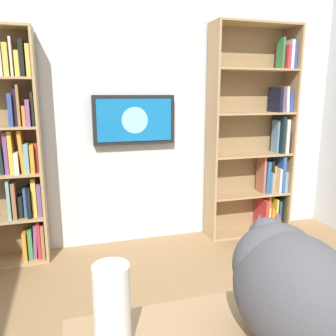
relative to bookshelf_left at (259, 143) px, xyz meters
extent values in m
cube|color=silver|center=(1.32, -0.17, 0.38)|extent=(4.52, 0.06, 2.70)
cube|color=tan|center=(-0.33, 0.02, 0.10)|extent=(0.02, 0.28, 2.14)
cube|color=tan|center=(0.55, 0.02, 0.10)|extent=(0.02, 0.28, 2.14)
cube|color=#93754E|center=(0.11, -0.11, 0.10)|extent=(0.90, 0.01, 2.14)
cube|color=tan|center=(0.11, 0.02, -0.96)|extent=(0.85, 0.27, 0.02)
cube|color=tan|center=(0.11, 0.02, -0.54)|extent=(0.85, 0.27, 0.02)
cube|color=tan|center=(0.11, 0.02, -0.11)|extent=(0.85, 0.27, 0.02)
cube|color=tan|center=(0.11, 0.02, 0.31)|extent=(0.85, 0.27, 0.02)
cube|color=tan|center=(0.11, 0.02, 0.74)|extent=(0.85, 0.27, 0.02)
cube|color=tan|center=(0.11, 0.02, 1.16)|extent=(0.85, 0.27, 0.02)
cube|color=black|center=(-0.29, 0.03, -0.78)|extent=(0.04, 0.19, 0.35)
cube|color=#255188|center=(-0.26, 0.02, -0.80)|extent=(0.02, 0.14, 0.31)
cube|color=#7D407C|center=(-0.22, 0.03, -0.87)|extent=(0.04, 0.22, 0.16)
cube|color=gold|center=(-0.19, 0.04, -0.78)|extent=(0.02, 0.20, 0.35)
cube|color=orange|center=(-0.17, 0.03, -0.83)|extent=(0.02, 0.14, 0.24)
cube|color=#9E753E|center=(-0.13, 0.02, -0.76)|extent=(0.04, 0.14, 0.39)
cube|color=gold|center=(-0.10, 0.03, -0.82)|extent=(0.04, 0.22, 0.27)
cube|color=#BA3031|center=(-0.05, 0.04, -0.78)|extent=(0.04, 0.24, 0.36)
cube|color=#6F92A1|center=(-0.29, 0.02, -0.42)|extent=(0.04, 0.21, 0.22)
cube|color=#2B519C|center=(-0.24, 0.03, -0.33)|extent=(0.04, 0.23, 0.39)
cube|color=beige|center=(-0.20, 0.03, -0.40)|extent=(0.03, 0.24, 0.26)
cube|color=orange|center=(-0.17, 0.02, -0.39)|extent=(0.02, 0.14, 0.28)
cube|color=black|center=(-0.14, 0.03, -0.36)|extent=(0.04, 0.12, 0.34)
cube|color=#7095AD|center=(-0.11, 0.04, -0.42)|extent=(0.02, 0.21, 0.22)
cube|color=#295898|center=(-0.08, 0.02, -0.36)|extent=(0.05, 0.18, 0.34)
cube|color=#A35F4A|center=(-0.04, 0.02, -0.33)|extent=(0.03, 0.16, 0.39)
cube|color=black|center=(-0.29, 0.02, 0.00)|extent=(0.03, 0.20, 0.21)
cube|color=beige|center=(-0.26, 0.03, 0.07)|extent=(0.04, 0.21, 0.35)
cube|color=black|center=(-0.21, 0.02, 0.09)|extent=(0.03, 0.22, 0.38)
cube|color=#5F8EAF|center=(-0.18, 0.01, 0.07)|extent=(0.02, 0.12, 0.34)
cube|color=#344590|center=(-0.29, 0.02, 0.42)|extent=(0.04, 0.18, 0.19)
cube|color=black|center=(-0.25, 0.03, 0.40)|extent=(0.02, 0.14, 0.16)
cube|color=silver|center=(-0.22, 0.03, 0.45)|extent=(0.04, 0.24, 0.26)
cube|color=#784E7C|center=(-0.18, 0.02, 0.42)|extent=(0.03, 0.21, 0.21)
cube|color=black|center=(-0.14, 0.04, 0.44)|extent=(0.04, 0.22, 0.25)
cube|color=#2F4B94|center=(-0.29, 0.04, 0.88)|extent=(0.04, 0.15, 0.26)
cube|color=silver|center=(-0.24, 0.04, 0.88)|extent=(0.03, 0.18, 0.28)
cube|color=#BC2B35|center=(-0.20, 0.04, 0.86)|extent=(0.02, 0.20, 0.22)
cube|color=#398348|center=(-0.17, 0.03, 0.90)|extent=(0.02, 0.12, 0.30)
cube|color=tan|center=(2.15, 0.02, 0.03)|extent=(0.02, 0.28, 2.01)
cube|color=tan|center=(2.53, 0.02, -0.96)|extent=(0.73, 0.27, 0.02)
cube|color=tan|center=(2.53, 0.02, -0.57)|extent=(0.73, 0.27, 0.02)
cube|color=#9D6547|center=(2.19, 0.03, -0.80)|extent=(0.03, 0.20, 0.32)
cube|color=red|center=(2.22, 0.04, -0.78)|extent=(0.03, 0.14, 0.35)
cube|color=#784E87|center=(2.25, 0.02, -0.79)|extent=(0.04, 0.15, 0.33)
cube|color=#3F8342|center=(2.30, 0.03, -0.82)|extent=(0.04, 0.14, 0.28)
cube|color=orange|center=(2.34, 0.03, -0.82)|extent=(0.03, 0.19, 0.26)
cube|color=#724C81|center=(2.19, 0.03, -0.41)|extent=(0.04, 0.15, 0.29)
cube|color=#E0C847|center=(2.23, 0.02, -0.39)|extent=(0.04, 0.14, 0.34)
cube|color=black|center=(2.27, 0.02, -0.43)|extent=(0.03, 0.22, 0.26)
cube|color=#335694|center=(2.31, 0.02, -0.43)|extent=(0.02, 0.14, 0.26)
cube|color=black|center=(2.35, 0.02, -0.46)|extent=(0.04, 0.13, 0.19)
cube|color=#8F603D|center=(2.39, 0.03, -0.40)|extent=(0.03, 0.18, 0.32)
cube|color=#6E9FA1|center=(2.43, 0.04, -0.38)|extent=(0.03, 0.16, 0.35)
cube|color=#AC3528|center=(2.18, 0.03, -0.03)|extent=(0.02, 0.12, 0.25)
cube|color=orange|center=(2.22, 0.03, -0.04)|extent=(0.03, 0.22, 0.24)
cube|color=#64A3A0|center=(2.26, 0.02, -0.03)|extent=(0.04, 0.20, 0.25)
cube|color=orange|center=(2.30, 0.02, 0.02)|extent=(0.05, 0.19, 0.36)
cube|color=beige|center=(2.34, 0.04, -0.07)|extent=(0.03, 0.21, 0.18)
cube|color=gold|center=(2.38, 0.04, 0.02)|extent=(0.03, 0.13, 0.36)
cube|color=#73407B|center=(2.42, 0.03, 0.02)|extent=(0.03, 0.13, 0.35)
cube|color=black|center=(2.46, 0.02, -0.05)|extent=(0.04, 0.17, 0.22)
cube|color=black|center=(2.18, 0.03, 0.38)|extent=(0.02, 0.17, 0.28)
cube|color=#814C80|center=(2.22, 0.04, 0.35)|extent=(0.03, 0.22, 0.22)
cube|color=orange|center=(2.26, 0.04, 0.32)|extent=(0.03, 0.14, 0.17)
cube|color=olive|center=(2.29, 0.04, 0.41)|extent=(0.02, 0.14, 0.34)
cube|color=black|center=(2.32, 0.02, 0.41)|extent=(0.03, 0.12, 0.33)
cube|color=#2D438A|center=(2.35, 0.03, 0.37)|extent=(0.04, 0.16, 0.27)
cube|color=#EABE48|center=(2.19, 0.04, 0.77)|extent=(0.03, 0.13, 0.26)
cube|color=black|center=(2.24, 0.04, 0.78)|extent=(0.04, 0.14, 0.29)
cube|color=gold|center=(2.27, 0.02, 0.74)|extent=(0.04, 0.17, 0.20)
cube|color=beige|center=(2.31, 0.03, 0.79)|extent=(0.02, 0.15, 0.31)
cube|color=gold|center=(2.35, 0.03, 0.77)|extent=(0.04, 0.17, 0.26)
cube|color=beige|center=(2.40, 0.04, 0.76)|extent=(0.04, 0.13, 0.25)
cube|color=black|center=(1.30, -0.09, 0.26)|extent=(0.78, 0.06, 0.46)
cube|color=#146BB2|center=(1.30, -0.05, 0.26)|extent=(0.71, 0.01, 0.39)
cylinder|color=#8CCCEA|center=(1.30, -0.05, 0.26)|extent=(0.25, 0.00, 0.25)
ellipsoid|color=#4C4C51|center=(1.30, 2.38, -0.07)|extent=(0.33, 0.44, 0.35)
ellipsoid|color=#4C4C51|center=(1.30, 2.28, -0.03)|extent=(0.28, 0.24, 0.26)
sphere|color=#4C4C51|center=(1.30, 2.23, 0.04)|extent=(0.13, 0.13, 0.13)
cone|color=#4C4C51|center=(1.27, 2.23, 0.09)|extent=(0.06, 0.06, 0.07)
cone|color=#4C4C51|center=(1.34, 2.23, 0.09)|extent=(0.06, 0.06, 0.07)
cone|color=beige|center=(1.27, 2.23, 0.08)|extent=(0.03, 0.03, 0.05)
cone|color=beige|center=(1.34, 2.23, 0.08)|extent=(0.03, 0.03, 0.05)
cylinder|color=white|center=(1.82, 2.23, -0.12)|extent=(0.11, 0.11, 0.27)
camera|label=1|loc=(1.91, 3.15, 0.50)|focal=36.66mm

